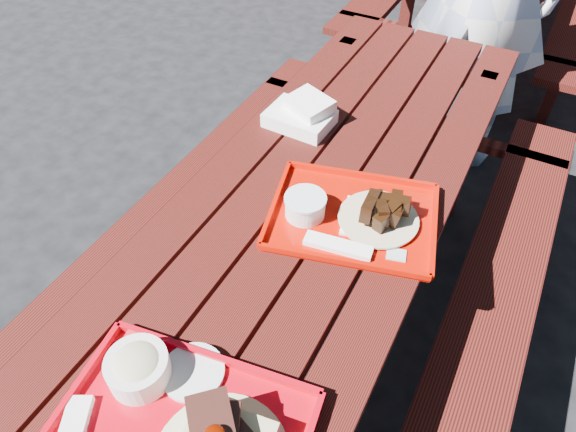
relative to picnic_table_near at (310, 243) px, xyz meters
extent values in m
plane|color=black|center=(0.00, 0.00, -0.56)|extent=(60.00, 60.00, 0.00)
cube|color=#48140D|center=(-0.30, 0.00, 0.17)|extent=(0.14, 2.40, 0.04)
cube|color=#48140D|center=(-0.15, 0.00, 0.17)|extent=(0.14, 2.40, 0.04)
cube|color=#48140D|center=(0.00, 0.00, 0.17)|extent=(0.14, 2.40, 0.04)
cube|color=#48140D|center=(0.15, 0.00, 0.17)|extent=(0.14, 2.40, 0.04)
cube|color=#48140D|center=(0.30, 0.00, 0.17)|extent=(0.14, 2.40, 0.04)
cube|color=#48140D|center=(-0.58, 0.00, -0.13)|extent=(0.25, 2.40, 0.04)
cube|color=#48140D|center=(-0.58, 0.84, -0.35)|extent=(0.06, 0.06, 0.42)
cube|color=#48140D|center=(0.58, 0.00, -0.13)|extent=(0.25, 2.40, 0.04)
cube|color=#48140D|center=(0.58, 0.84, -0.35)|extent=(0.06, 0.06, 0.42)
cube|color=#48140D|center=(-0.30, 0.96, -0.19)|extent=(0.06, 0.06, 0.75)
cube|color=#48140D|center=(0.30, 0.96, -0.19)|extent=(0.06, 0.06, 0.75)
cube|color=#48140D|center=(0.00, 0.96, -0.13)|extent=(1.40, 0.06, 0.04)
cube|color=#48140D|center=(-0.58, 1.96, -0.35)|extent=(0.06, 0.06, 0.42)
cube|color=#48140D|center=(0.58, 1.96, -0.35)|extent=(0.06, 0.06, 0.42)
cube|color=#48140D|center=(-0.30, 1.84, -0.19)|extent=(0.06, 0.06, 0.75)
cube|color=#48140D|center=(0.30, 1.84, -0.19)|extent=(0.06, 0.06, 0.75)
cube|color=#48140D|center=(0.00, 1.84, -0.13)|extent=(1.40, 0.06, 0.04)
cube|color=#BC0514|center=(0.04, -0.57, 0.21)|extent=(0.49, 0.08, 0.02)
cube|color=#BC0514|center=(-0.17, -0.79, 0.21)|extent=(0.07, 0.38, 0.02)
cube|color=#D4C08B|center=(0.17, -0.69, 0.24)|extent=(0.18, 0.10, 0.05)
cylinder|color=silver|center=(-0.08, -0.67, 0.24)|extent=(0.13, 0.13, 0.07)
ellipsoid|color=#C0BD93|center=(-0.08, -0.67, 0.26)|extent=(0.11, 0.11, 0.05)
cylinder|color=silver|center=(0.02, -0.62, 0.21)|extent=(0.14, 0.14, 0.01)
cube|color=#B50E02|center=(0.13, -0.02, 0.20)|extent=(0.52, 0.45, 0.01)
cube|color=#B50E02|center=(0.09, 0.15, 0.21)|extent=(0.44, 0.12, 0.02)
cube|color=#B50E02|center=(0.18, -0.19, 0.21)|extent=(0.44, 0.12, 0.02)
cube|color=#B50E02|center=(0.35, 0.04, 0.21)|extent=(0.10, 0.34, 0.02)
cube|color=#B50E02|center=(-0.08, -0.07, 0.21)|extent=(0.10, 0.34, 0.02)
cube|color=white|center=(0.18, -0.01, 0.21)|extent=(0.19, 0.19, 0.01)
cylinder|color=#C7B28D|center=(0.20, 0.00, 0.21)|extent=(0.22, 0.22, 0.01)
cylinder|color=silver|center=(0.01, -0.07, 0.23)|extent=(0.11, 0.11, 0.06)
cylinder|color=white|center=(0.01, -0.07, 0.26)|extent=(0.12, 0.12, 0.01)
cube|color=white|center=(0.15, -0.14, 0.21)|extent=(0.19, 0.07, 0.02)
cube|color=silver|center=(0.29, -0.09, 0.20)|extent=(0.06, 0.05, 0.00)
cube|color=white|center=(-0.20, 0.32, 0.21)|extent=(0.22, 0.17, 0.05)
cube|color=white|center=(-0.18, 0.35, 0.26)|extent=(0.18, 0.17, 0.04)
camera|label=1|loc=(0.45, -0.99, 1.23)|focal=32.00mm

